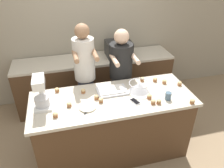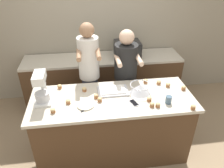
{
  "view_description": "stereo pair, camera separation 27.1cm",
  "coord_description": "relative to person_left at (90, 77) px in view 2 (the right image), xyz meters",
  "views": [
    {
      "loc": [
        -0.57,
        -2.21,
        2.54
      ],
      "look_at": [
        0.0,
        0.04,
        1.13
      ],
      "focal_mm": 35.0,
      "sensor_mm": 36.0,
      "label": 1
    },
    {
      "loc": [
        -0.31,
        -2.26,
        2.54
      ],
      "look_at": [
        0.0,
        0.04,
        1.13
      ],
      "focal_mm": 35.0,
      "sensor_mm": 36.0,
      "label": 2
    }
  ],
  "objects": [
    {
      "name": "ground_plane",
      "position": [
        0.26,
        -0.6,
        -0.93
      ],
      "size": [
        16.0,
        16.0,
        0.0
      ],
      "primitive_type": "plane",
      "color": "#937A5B"
    },
    {
      "name": "back_wall",
      "position": [
        0.26,
        1.03,
        0.42
      ],
      "size": [
        10.0,
        0.06,
        2.7
      ],
      "color": "gray",
      "rests_on": "ground_plane"
    },
    {
      "name": "island_counter",
      "position": [
        0.26,
        -0.6,
        -0.46
      ],
      "size": [
        2.08,
        0.81,
        0.95
      ],
      "color": "#4C331E",
      "rests_on": "ground_plane"
    },
    {
      "name": "back_counter",
      "position": [
        0.26,
        0.68,
        -0.47
      ],
      "size": [
        2.8,
        0.6,
        0.92
      ],
      "color": "#4C331E",
      "rests_on": "ground_plane"
    },
    {
      "name": "person_left",
      "position": [
        0.0,
        0.0,
        0.0
      ],
      "size": [
        0.32,
        0.49,
        1.75
      ],
      "color": "#33384C",
      "rests_on": "ground_plane"
    },
    {
      "name": "person_right",
      "position": [
        0.54,
        0.0,
        -0.08
      ],
      "size": [
        0.35,
        0.51,
        1.63
      ],
      "color": "#33384C",
      "rests_on": "ground_plane"
    },
    {
      "name": "stand_mixer",
      "position": [
        -0.59,
        -0.56,
        0.18
      ],
      "size": [
        0.2,
        0.3,
        0.39
      ],
      "color": "white",
      "rests_on": "island_counter"
    },
    {
      "name": "mixing_bowl",
      "position": [
        0.64,
        -0.54,
        0.08
      ],
      "size": [
        0.27,
        0.27,
        0.13
      ],
      "color": "#BCBCC1",
      "rests_on": "island_counter"
    },
    {
      "name": "baking_tray",
      "position": [
        0.29,
        -0.47,
        0.03
      ],
      "size": [
        0.4,
        0.26,
        0.04
      ],
      "color": "silver",
      "rests_on": "island_counter"
    },
    {
      "name": "microwave_oven",
      "position": [
        0.7,
        0.68,
        0.13
      ],
      "size": [
        0.44,
        0.37,
        0.27
      ],
      "color": "black",
      "rests_on": "back_counter"
    },
    {
      "name": "cell_phone",
      "position": [
        0.51,
        -0.76,
        0.02
      ],
      "size": [
        0.11,
        0.16,
        0.01
      ],
      "color": "silver",
      "rests_on": "island_counter"
    },
    {
      "name": "drinking_glass",
      "position": [
        0.92,
        -0.81,
        0.06
      ],
      "size": [
        0.08,
        0.08,
        0.1
      ],
      "color": "slate",
      "rests_on": "island_counter"
    },
    {
      "name": "small_plate",
      "position": [
        -0.08,
        -0.73,
        0.02
      ],
      "size": [
        0.21,
        0.21,
        0.02
      ],
      "color": "beige",
      "rests_on": "island_counter"
    },
    {
      "name": "knife",
      "position": [
        -0.06,
        -0.79,
        0.02
      ],
      "size": [
        0.18,
        0.15,
        0.01
      ],
      "color": "#BCBCC1",
      "rests_on": "island_counter"
    },
    {
      "name": "cupcake_0",
      "position": [
        1.17,
        -0.96,
        0.04
      ],
      "size": [
        0.06,
        0.06,
        0.06
      ],
      "color": "#9E6038",
      "rests_on": "island_counter"
    },
    {
      "name": "cupcake_1",
      "position": [
        1.23,
        -0.54,
        0.04
      ],
      "size": [
        0.06,
        0.06,
        0.06
      ],
      "color": "#9E6038",
      "rests_on": "island_counter"
    },
    {
      "name": "cupcake_2",
      "position": [
        1.05,
        -0.45,
        0.04
      ],
      "size": [
        0.06,
        0.06,
        0.06
      ],
      "color": "#9E6038",
      "rests_on": "island_counter"
    },
    {
      "name": "cupcake_3",
      "position": [
        -0.09,
        -0.4,
        0.04
      ],
      "size": [
        0.06,
        0.06,
        0.06
      ],
      "color": "#9E6038",
      "rests_on": "island_counter"
    },
    {
      "name": "cupcake_4",
      "position": [
        0.78,
        -0.3,
        0.04
      ],
      "size": [
        0.06,
        0.06,
        0.06
      ],
      "color": "#9E6038",
      "rests_on": "island_counter"
    },
    {
      "name": "cupcake_5",
      "position": [
        -0.42,
        -0.29,
        0.04
      ],
      "size": [
        0.06,
        0.06,
        0.06
      ],
      "color": "#9E6038",
      "rests_on": "island_counter"
    },
    {
      "name": "cupcake_6",
      "position": [
        -0.29,
        -0.66,
        0.04
      ],
      "size": [
        0.06,
        0.06,
        0.06
      ],
      "color": "#9E6038",
      "rests_on": "island_counter"
    },
    {
      "name": "cupcake_7",
      "position": [
        0.71,
        -0.85,
        0.04
      ],
      "size": [
        0.06,
        0.06,
        0.06
      ],
      "color": "#9E6038",
      "rests_on": "island_counter"
    },
    {
      "name": "cupcake_8",
      "position": [
        0.95,
        -0.36,
        0.04
      ],
      "size": [
        0.06,
        0.06,
        0.06
      ],
      "color": "#9E6038",
      "rests_on": "island_counter"
    },
    {
      "name": "cupcake_9",
      "position": [
        0.06,
        -0.58,
        0.04
      ],
      "size": [
        0.06,
        0.06,
        0.06
      ],
      "color": "#9E6038",
      "rests_on": "island_counter"
    },
    {
      "name": "cupcake_10",
      "position": [
        0.71,
        -0.74,
        0.04
      ],
      "size": [
        0.06,
        0.06,
        0.06
      ],
      "color": "#9E6038",
      "rests_on": "island_counter"
    },
    {
      "name": "cupcake_11",
      "position": [
        0.77,
        -0.87,
        0.04
      ],
      "size": [
        0.06,
        0.06,
        0.06
      ],
      "color": "#9E6038",
      "rests_on": "island_counter"
    },
    {
      "name": "cupcake_12",
      "position": [
        -0.46,
        -0.81,
        0.04
      ],
      "size": [
        0.06,
        0.06,
        0.06
      ],
      "color": "#9E6038",
      "rests_on": "island_counter"
    },
    {
      "name": "cupcake_13",
      "position": [
        0.1,
        -0.66,
        0.04
      ],
      "size": [
        0.06,
        0.06,
        0.06
      ],
      "color": "#9E6038",
      "rests_on": "island_counter"
    }
  ]
}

